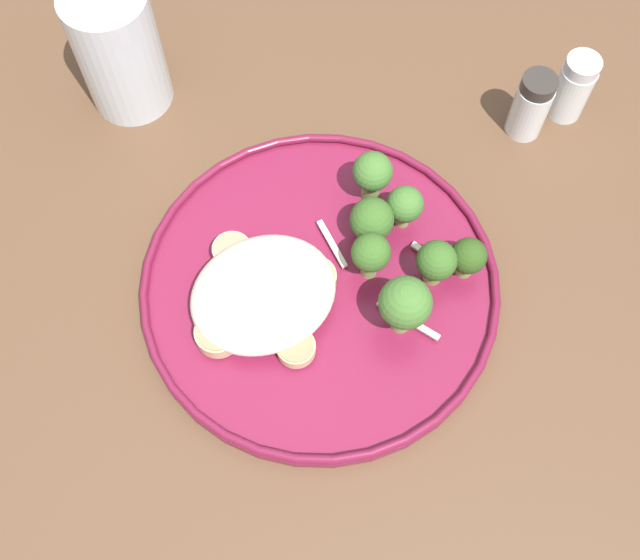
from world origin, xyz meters
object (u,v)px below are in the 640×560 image
(broccoli_floret_front_edge, at_px, (468,257))
(seared_scallop_right_edge, at_px, (282,303))
(seared_scallop_front_small, at_px, (282,273))
(seared_scallop_tiny_bay, at_px, (218,334))
(pepper_shaker, at_px, (531,106))
(broccoli_floret_tall_stalk, at_px, (436,262))
(water_glass, at_px, (121,56))
(seared_scallop_center_golden, at_px, (232,252))
(broccoli_floret_split_head, at_px, (405,205))
(dinner_plate, at_px, (320,286))
(seared_scallop_left_edge, at_px, (256,307))
(broccoli_floret_rear_charred, at_px, (372,174))
(broccoli_floret_small_sprig, at_px, (371,254))
(salt_shaker, at_px, (573,87))
(broccoli_floret_center_pile, at_px, (405,304))
(broccoli_floret_beside_noodles, at_px, (372,220))
(seared_scallop_on_noodles, at_px, (296,348))
(seared_scallop_large_seared, at_px, (315,279))

(broccoli_floret_front_edge, bearing_deg, seared_scallop_right_edge, -13.48)
(seared_scallop_right_edge, height_order, seared_scallop_front_small, seared_scallop_right_edge)
(seared_scallop_tiny_bay, xyz_separation_m, pepper_shaker, (-0.33, -0.07, 0.01))
(broccoli_floret_tall_stalk, distance_m, water_glass, 0.33)
(seared_scallop_center_golden, xyz_separation_m, broccoli_floret_split_head, (-0.14, 0.03, 0.02))
(dinner_plate, relative_size, seared_scallop_tiny_bay, 8.25)
(seared_scallop_right_edge, distance_m, broccoli_floret_tall_stalk, 0.12)
(seared_scallop_left_edge, distance_m, seared_scallop_tiny_bay, 0.04)
(broccoli_floret_rear_charred, bearing_deg, seared_scallop_right_edge, 28.87)
(broccoli_floret_small_sprig, bearing_deg, broccoli_floret_tall_stalk, 147.87)
(seared_scallop_front_small, distance_m, salt_shaker, 0.31)
(water_glass, bearing_deg, broccoli_floret_tall_stalk, 117.33)
(broccoli_floret_small_sprig, height_order, salt_shaker, salt_shaker)
(broccoli_floret_rear_charred, relative_size, salt_shaker, 0.81)
(broccoli_floret_center_pile, bearing_deg, seared_scallop_tiny_bay, -21.46)
(seared_scallop_right_edge, distance_m, broccoli_floret_beside_noodles, 0.10)
(seared_scallop_left_edge, height_order, broccoli_floret_beside_noodles, broccoli_floret_beside_noodles)
(seared_scallop_right_edge, xyz_separation_m, broccoli_floret_tall_stalk, (-0.12, 0.03, 0.02))
(seared_scallop_right_edge, distance_m, pepper_shaker, 0.28)
(broccoli_floret_split_head, relative_size, salt_shaker, 0.67)
(seared_scallop_front_small, distance_m, pepper_shaker, 0.26)
(water_glass, bearing_deg, pepper_shaker, 147.37)
(broccoli_floret_rear_charred, bearing_deg, pepper_shaker, -177.95)
(seared_scallop_tiny_bay, distance_m, seared_scallop_on_noodles, 0.06)
(seared_scallop_tiny_bay, height_order, broccoli_floret_beside_noodles, broccoli_floret_beside_noodles)
(seared_scallop_center_golden, height_order, seared_scallop_on_noodles, seared_scallop_center_golden)
(dinner_plate, height_order, broccoli_floret_rear_charred, broccoli_floret_rear_charred)
(broccoli_floret_split_head, bearing_deg, water_glass, -56.86)
(seared_scallop_large_seared, relative_size, seared_scallop_tiny_bay, 1.00)
(seared_scallop_center_golden, relative_size, seared_scallop_right_edge, 1.33)
(broccoli_floret_beside_noodles, relative_size, salt_shaker, 0.71)
(seared_scallop_center_golden, height_order, seared_scallop_right_edge, seared_scallop_right_edge)
(broccoli_floret_front_edge, distance_m, pepper_shaker, 0.16)
(seared_scallop_front_small, bearing_deg, dinner_plate, 142.66)
(seared_scallop_on_noodles, distance_m, pepper_shaker, 0.30)
(broccoli_floret_rear_charred, distance_m, salt_shaker, 0.20)
(seared_scallop_left_edge, bearing_deg, broccoli_floret_split_head, -171.69)
(seared_scallop_center_golden, distance_m, broccoli_floret_small_sprig, 0.11)
(seared_scallop_center_golden, distance_m, broccoli_floret_front_edge, 0.19)
(seared_scallop_on_noodles, bearing_deg, broccoli_floret_split_head, -153.56)
(broccoli_floret_small_sprig, bearing_deg, seared_scallop_on_noodles, 23.57)
(broccoli_floret_beside_noodles, height_order, broccoli_floret_rear_charred, broccoli_floret_rear_charred)
(seared_scallop_center_golden, relative_size, broccoli_floret_split_head, 0.70)
(seared_scallop_tiny_bay, distance_m, broccoli_floret_split_head, 0.18)
(dinner_plate, distance_m, salt_shaker, 0.29)
(dinner_plate, relative_size, broccoli_floret_rear_charred, 5.38)
(seared_scallop_front_small, distance_m, broccoli_floret_small_sprig, 0.07)
(seared_scallop_center_golden, distance_m, seared_scallop_on_noodles, 0.10)
(seared_scallop_large_seared, bearing_deg, broccoli_floret_tall_stalk, 157.36)
(broccoli_floret_tall_stalk, xyz_separation_m, salt_shaker, (-0.20, -0.10, -0.01))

